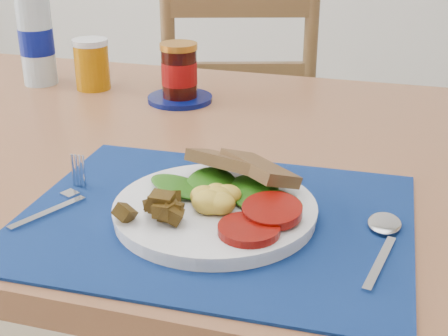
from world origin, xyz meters
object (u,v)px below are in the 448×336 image
(breakfast_plate, at_px, (210,205))
(jam_on_saucer, at_px, (179,76))
(water_bottle, at_px, (35,33))
(juice_glass, at_px, (92,66))
(chair_far, at_px, (237,111))

(breakfast_plate, height_order, jam_on_saucer, jam_on_saucer)
(breakfast_plate, distance_m, water_bottle, 0.72)
(jam_on_saucer, bearing_deg, juice_glass, 171.59)
(water_bottle, bearing_deg, chair_far, 56.05)
(chair_far, xyz_separation_m, breakfast_plate, (0.22, -0.95, 0.20))
(breakfast_plate, bearing_deg, water_bottle, 161.87)
(chair_far, bearing_deg, juice_glass, 51.15)
(breakfast_plate, xyz_separation_m, juice_glass, (-0.41, 0.48, 0.03))
(water_bottle, bearing_deg, breakfast_plate, -42.14)
(water_bottle, xyz_separation_m, jam_on_saucer, (0.33, -0.03, -0.06))
(chair_far, distance_m, breakfast_plate, 0.99)
(water_bottle, bearing_deg, jam_on_saucer, -5.66)
(jam_on_saucer, bearing_deg, breakfast_plate, -65.58)
(water_bottle, height_order, juice_glass, water_bottle)
(jam_on_saucer, bearing_deg, water_bottle, 174.34)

